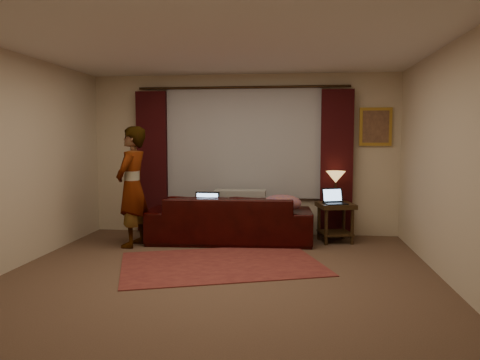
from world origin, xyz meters
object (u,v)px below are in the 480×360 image
Objects in this scene: tiffany_lamp at (336,187)px; laptop_sofa at (205,202)px; laptop_table at (336,196)px; sofa at (230,209)px; person at (132,187)px; end_table at (335,222)px.

laptop_sofa is at bearing -164.71° from tiffany_lamp.
laptop_table reaches higher than laptop_sofa.
sofa is 6.11× the size of laptop_sofa.
sofa is 1.40× the size of person.
person reaches higher than tiffany_lamp.
sofa is 5.18× the size of tiffany_lamp.
laptop_table is at bearing 9.26° from laptop_sofa.
end_table is at bearing -93.00° from tiffany_lamp.
tiffany_lamp is 1.35× the size of laptop_table.
tiffany_lamp is at bearing 112.18° from person.
laptop_table is (1.58, 0.03, 0.22)m from sofa.
laptop_table reaches higher than end_table.
laptop_sofa is 1.08m from person.
end_table is 0.55m from tiffany_lamp.
laptop_table is at bearing 178.54° from sofa.
tiffany_lamp is at bearing 66.69° from laptop_table.
laptop_table is (1.91, 0.26, 0.08)m from laptop_sofa.
laptop_sofa is at bearing -168.94° from end_table.
laptop_sofa is at bearing 30.40° from sofa.
sofa is at bearing -174.41° from end_table.
tiffany_lamp is at bearing 16.94° from laptop_sofa.
person is at bearing -165.31° from tiffany_lamp.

